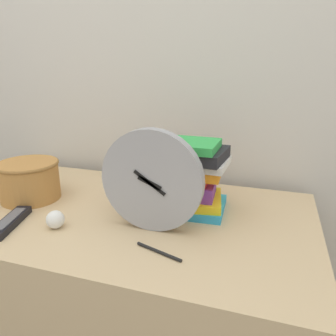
# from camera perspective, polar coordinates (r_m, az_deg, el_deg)

# --- Properties ---
(wall_back) EXTENTS (6.00, 0.04, 2.40)m
(wall_back) POSITION_cam_1_polar(r_m,az_deg,el_deg) (1.31, -1.87, 17.62)
(wall_back) COLOR beige
(wall_back) RESTS_ON ground_plane
(desk) EXTENTS (1.20, 0.66, 0.77)m
(desk) POSITION_cam_1_polar(r_m,az_deg,el_deg) (1.25, -8.22, -23.40)
(desk) COLOR tan
(desk) RESTS_ON ground_plane
(desk_clock) EXTENTS (0.28, 0.03, 0.28)m
(desk_clock) POSITION_cam_1_polar(r_m,az_deg,el_deg) (0.86, -2.87, -2.26)
(desk_clock) COLOR #99999E
(desk_clock) RESTS_ON desk
(book_stack) EXTENTS (0.27, 0.20, 0.22)m
(book_stack) POSITION_cam_1_polar(r_m,az_deg,el_deg) (1.00, 2.57, -1.33)
(book_stack) COLOR #2D9ED1
(book_stack) RESTS_ON desk
(basket) EXTENTS (0.20, 0.20, 0.13)m
(basket) POSITION_cam_1_polar(r_m,az_deg,el_deg) (1.18, -23.04, -1.78)
(basket) COLOR #B27A3D
(basket) RESTS_ON desk
(tv_remote) EXTENTS (0.09, 0.18, 0.02)m
(tv_remote) POSITION_cam_1_polar(r_m,az_deg,el_deg) (1.03, -25.80, -8.44)
(tv_remote) COLOR black
(tv_remote) RESTS_ON desk
(crumpled_paper_ball) EXTENTS (0.05, 0.05, 0.05)m
(crumpled_paper_ball) POSITION_cam_1_polar(r_m,az_deg,el_deg) (0.96, -19.03, -8.47)
(crumpled_paper_ball) COLOR white
(crumpled_paper_ball) RESTS_ON desk
(pen) EXTENTS (0.13, 0.05, 0.01)m
(pen) POSITION_cam_1_polar(r_m,az_deg,el_deg) (0.81, -1.62, -14.36)
(pen) COLOR black
(pen) RESTS_ON desk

